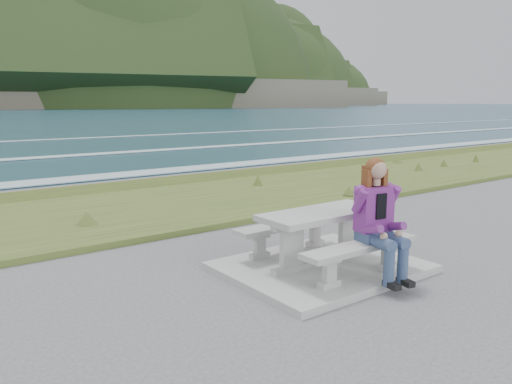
% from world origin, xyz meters
% --- Properties ---
extents(concrete_slab, '(2.60, 2.10, 0.10)m').
position_xyz_m(concrete_slab, '(0.00, 0.00, 0.05)').
color(concrete_slab, '#999994').
rests_on(concrete_slab, ground).
extents(picnic_table, '(1.80, 0.75, 0.75)m').
position_xyz_m(picnic_table, '(0.00, 0.00, 0.68)').
color(picnic_table, '#999994').
rests_on(picnic_table, concrete_slab).
extents(bench_landward, '(1.80, 0.35, 0.45)m').
position_xyz_m(bench_landward, '(0.00, -0.70, 0.45)').
color(bench_landward, '#999994').
rests_on(bench_landward, concrete_slab).
extents(bench_seaward, '(1.80, 0.35, 0.45)m').
position_xyz_m(bench_seaward, '(0.00, 0.70, 0.45)').
color(bench_seaward, '#999994').
rests_on(bench_seaward, concrete_slab).
extents(grass_verge, '(160.00, 4.50, 0.22)m').
position_xyz_m(grass_verge, '(0.00, 5.00, 0.00)').
color(grass_verge, '#374F1D').
rests_on(grass_verge, ground).
extents(shore_drop, '(160.00, 0.80, 2.20)m').
position_xyz_m(shore_drop, '(0.00, 7.90, 0.00)').
color(shore_drop, brown).
rests_on(shore_drop, ground).
extents(headland_range, '(729.83, 363.95, 209.89)m').
position_xyz_m(headland_range, '(190.28, 398.25, 9.94)').
color(headland_range, brown).
rests_on(headland_range, ground).
extents(seated_woman, '(0.56, 0.84, 1.52)m').
position_xyz_m(seated_woman, '(0.22, -0.84, 0.66)').
color(seated_woman, navy).
rests_on(seated_woman, concrete_slab).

